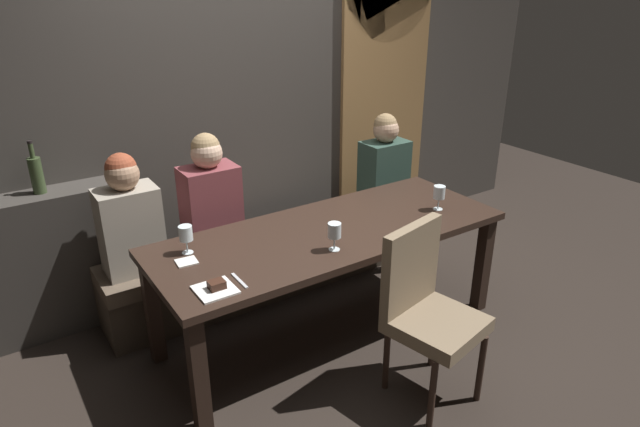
# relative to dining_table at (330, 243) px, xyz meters

# --- Properties ---
(ground) EXTENTS (9.00, 9.00, 0.00)m
(ground) POSITION_rel_dining_table_xyz_m (0.00, 0.00, -0.65)
(ground) COLOR black
(back_wall_tiled) EXTENTS (6.00, 0.12, 3.00)m
(back_wall_tiled) POSITION_rel_dining_table_xyz_m (0.00, 1.22, 0.85)
(back_wall_tiled) COLOR #423D38
(back_wall_tiled) RESTS_ON ground
(arched_door) EXTENTS (0.90, 0.05, 2.55)m
(arched_door) POSITION_rel_dining_table_xyz_m (1.35, 1.15, 0.71)
(arched_door) COLOR olive
(arched_door) RESTS_ON ground
(back_counter) EXTENTS (1.10, 0.28, 0.95)m
(back_counter) POSITION_rel_dining_table_xyz_m (-1.55, 1.04, -0.18)
(back_counter) COLOR #38342F
(back_counter) RESTS_ON ground
(dining_table) EXTENTS (2.20, 0.84, 0.74)m
(dining_table) POSITION_rel_dining_table_xyz_m (0.00, 0.00, 0.00)
(dining_table) COLOR black
(dining_table) RESTS_ON ground
(banquette_bench) EXTENTS (2.50, 0.44, 0.45)m
(banquette_bench) POSITION_rel_dining_table_xyz_m (0.00, 0.70, -0.42)
(banquette_bench) COLOR #40352A
(banquette_bench) RESTS_ON ground
(chair_near_side) EXTENTS (0.52, 0.52, 0.98)m
(chair_near_side) POSITION_rel_dining_table_xyz_m (0.12, -0.72, -0.09)
(chair_near_side) COLOR #302119
(chair_near_side) RESTS_ON ground
(diner_redhead) EXTENTS (0.36, 0.24, 0.76)m
(diner_redhead) POSITION_rel_dining_table_xyz_m (-1.01, 0.70, 0.16)
(diner_redhead) COLOR #9E9384
(diner_redhead) RESTS_ON banquette_bench
(diner_bearded) EXTENTS (0.36, 0.24, 0.81)m
(diner_bearded) POSITION_rel_dining_table_xyz_m (-0.48, 0.68, 0.18)
(diner_bearded) COLOR brown
(diner_bearded) RESTS_ON banquette_bench
(diner_far_end) EXTENTS (0.36, 0.24, 0.74)m
(diner_far_end) POSITION_rel_dining_table_xyz_m (1.00, 0.69, 0.15)
(diner_far_end) COLOR #2D473D
(diner_far_end) RESTS_ON banquette_bench
(wine_bottle_pale_label) EXTENTS (0.08, 0.08, 0.33)m
(wine_bottle_pale_label) POSITION_rel_dining_table_xyz_m (-1.42, 1.05, 0.42)
(wine_bottle_pale_label) COLOR #384728
(wine_bottle_pale_label) RESTS_ON back_counter
(wine_glass_center_back) EXTENTS (0.08, 0.08, 0.16)m
(wine_glass_center_back) POSITION_rel_dining_table_xyz_m (-0.84, 0.19, 0.20)
(wine_glass_center_back) COLOR silver
(wine_glass_center_back) RESTS_ON dining_table
(wine_glass_end_right) EXTENTS (0.08, 0.08, 0.16)m
(wine_glass_end_right) POSITION_rel_dining_table_xyz_m (-0.13, -0.23, 0.20)
(wine_glass_end_right) COLOR silver
(wine_glass_end_right) RESTS_ON dining_table
(wine_glass_end_left) EXTENTS (0.08, 0.08, 0.16)m
(wine_glass_end_left) POSITION_rel_dining_table_xyz_m (0.77, -0.13, 0.20)
(wine_glass_end_left) COLOR silver
(wine_glass_end_left) RESTS_ON dining_table
(dessert_plate) EXTENTS (0.19, 0.19, 0.05)m
(dessert_plate) POSITION_rel_dining_table_xyz_m (-0.87, -0.26, 0.10)
(dessert_plate) COLOR white
(dessert_plate) RESTS_ON dining_table
(fork_on_table) EXTENTS (0.02, 0.17, 0.01)m
(fork_on_table) POSITION_rel_dining_table_xyz_m (-0.73, -0.25, 0.09)
(fork_on_table) COLOR silver
(fork_on_table) RESTS_ON dining_table
(folded_napkin) EXTENTS (0.12, 0.11, 0.01)m
(folded_napkin) POSITION_rel_dining_table_xyz_m (-0.88, 0.09, 0.09)
(folded_napkin) COLOR silver
(folded_napkin) RESTS_ON dining_table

